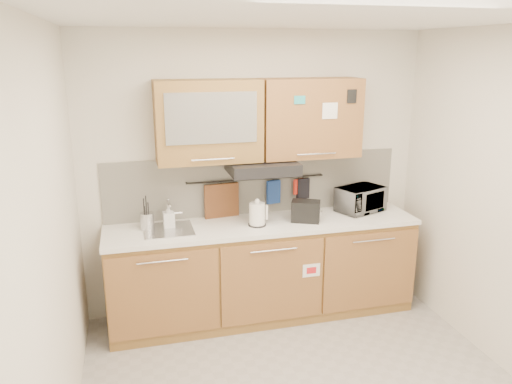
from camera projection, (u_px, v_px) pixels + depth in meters
ceiling at (319, 17)px, 2.93m from camera, size 3.20×3.20×0.00m
wall_back at (255, 174)px, 4.68m from camera, size 3.20×0.00×3.20m
wall_left at (53, 249)px, 2.90m from camera, size 0.00×3.00×3.00m
base_cabinet at (263, 275)px, 4.64m from camera, size 2.80×0.64×0.88m
countertop at (264, 225)px, 4.50m from camera, size 2.82×0.62×0.04m
backsplash at (255, 184)px, 4.70m from camera, size 2.80×0.02×0.56m
upper_cabinets at (260, 120)px, 4.37m from camera, size 1.82×0.37×0.70m
range_hood at (262, 167)px, 4.41m from camera, size 0.60×0.46×0.10m
sink at (169, 229)px, 4.30m from camera, size 0.42×0.40×0.26m
utensil_rail at (256, 179)px, 4.64m from camera, size 1.30×0.02×0.02m
utensil_crock at (147, 221)px, 4.30m from camera, size 0.14×0.14×0.30m
kettle at (257, 215)px, 4.40m from camera, size 0.18×0.16×0.25m
toaster at (306, 211)px, 4.50m from camera, size 0.29×0.24×0.19m
microwave at (360, 199)px, 4.79m from camera, size 0.51×0.43×0.24m
soap_bottle at (169, 216)px, 4.33m from camera, size 0.10×0.10×0.21m
cutting_board at (222, 205)px, 4.61m from camera, size 0.33×0.06×0.40m
oven_mitt at (273, 192)px, 4.71m from camera, size 0.14×0.06×0.22m
dark_pouch at (303, 189)px, 4.77m from camera, size 0.13×0.05×0.20m
pot_holder at (299, 186)px, 4.76m from camera, size 0.12×0.06×0.15m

